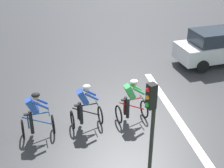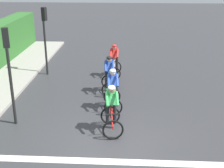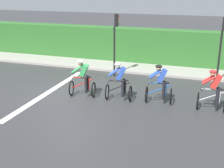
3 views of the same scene
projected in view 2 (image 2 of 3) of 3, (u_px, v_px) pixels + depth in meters
ground_plane at (112, 142)px, 9.66m from camera, size 80.00×80.00×0.00m
road_marking_stop_line at (110, 162)px, 8.71m from camera, size 7.00×0.30×0.01m
cyclist_lead at (114, 61)px, 15.19m from camera, size 0.69×1.08×1.66m
cyclist_second at (109, 75)px, 13.22m from camera, size 0.78×1.14×1.66m
cyclist_mid at (113, 90)px, 11.63m from camera, size 0.79×1.14×1.66m
cyclist_fourth at (111, 109)px, 10.06m from camera, size 0.83×1.17×1.66m
traffic_light_near_crossing at (9, 62)px, 10.11m from camera, size 0.25×0.30×3.34m
traffic_light_far_junction at (45, 31)px, 15.06m from camera, size 0.26×0.30×3.34m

